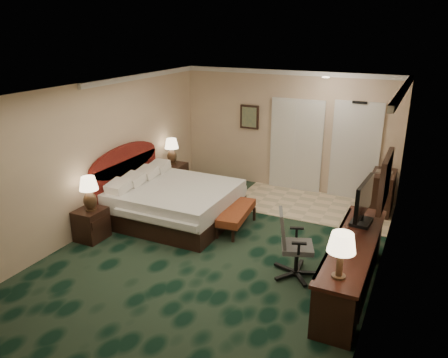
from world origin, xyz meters
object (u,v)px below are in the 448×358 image
at_px(lamp_near, 89,194).
at_px(desk_chair, 297,244).
at_px(lamp_far, 172,151).
at_px(nightstand_far, 173,178).
at_px(bed_bench, 236,219).
at_px(minibar, 382,192).
at_px(tv, 363,202).
at_px(bed, 176,203).
at_px(nightstand_near, 91,224).
at_px(desk, 351,266).

relative_size(lamp_near, desk_chair, 0.58).
bearing_deg(lamp_far, nightstand_far, -54.11).
height_order(lamp_near, bed_bench, lamp_near).
bearing_deg(desk_chair, bed_bench, 123.48).
bearing_deg(nightstand_far, minibar, 10.20).
distance_m(tv, minibar, 2.54).
bearing_deg(bed_bench, nightstand_far, 144.31).
height_order(bed_bench, desk_chair, desk_chair).
relative_size(tv, minibar, 1.05).
relative_size(bed, desk_chair, 2.03).
distance_m(nightstand_near, desk, 4.47).
distance_m(nightstand_near, lamp_far, 2.80).
bearing_deg(tv, lamp_far, 163.50).
distance_m(bed_bench, minibar, 3.07).
bearing_deg(bed_bench, lamp_near, -151.51).
height_order(bed, desk_chair, desk_chair).
bearing_deg(minibar, lamp_far, -170.43).
xyz_separation_m(lamp_far, bed_bench, (2.17, -1.25, -0.73)).
bearing_deg(lamp_far, nightstand_near, -89.94).
relative_size(nightstand_near, bed_bench, 0.47).
bearing_deg(bed, lamp_near, -123.36).
bearing_deg(nightstand_near, nightstand_far, 89.36).
bearing_deg(nightstand_near, desk_chair, 6.36).
bearing_deg(desk_chair, desk, -23.11).
xyz_separation_m(nightstand_near, tv, (4.44, 1.04, 0.83)).
xyz_separation_m(tv, desk_chair, (-0.80, -0.63, -0.58)).
bearing_deg(desk, minibar, 89.38).
xyz_separation_m(nightstand_far, bed_bench, (2.13, -1.20, -0.11)).
height_order(desk, desk_chair, desk_chair).
relative_size(nightstand_far, desk, 0.24).
bearing_deg(desk, tv, 91.11).
bearing_deg(lamp_near, tv, 13.23).
bearing_deg(lamp_far, desk_chair, -32.50).
height_order(lamp_near, tv, tv).
height_order(bed_bench, desk, desk).
relative_size(bed_bench, desk, 0.45).
bearing_deg(nightstand_near, desk, 4.74).
distance_m(bed, nightstand_near, 1.64).
bearing_deg(bed, tv, -5.21).
relative_size(nightstand_far, minibar, 0.76).
xyz_separation_m(nightstand_near, lamp_near, (0.04, 0.00, 0.59)).
bearing_deg(nightstand_far, lamp_far, 125.89).
distance_m(lamp_far, minibar, 4.58).
xyz_separation_m(bed, lamp_far, (-0.93, 1.37, 0.59)).
bearing_deg(minibar, desk_chair, -105.35).
relative_size(nightstand_near, nightstand_far, 0.88).
height_order(lamp_far, bed_bench, lamp_far).
bearing_deg(nightstand_near, lamp_near, 2.09).
bearing_deg(lamp_near, bed, 56.64).
relative_size(bed, lamp_near, 3.49).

